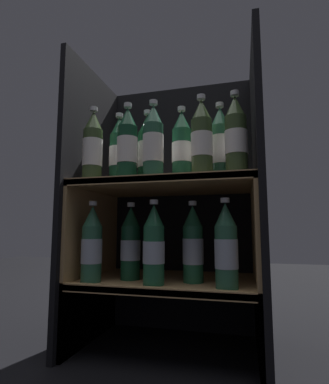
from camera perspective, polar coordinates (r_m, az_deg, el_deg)
ground_plane at (r=0.96m, az=-2.50°, el=-31.82°), size 6.00×6.00×0.00m
fridge_back_wall at (r=1.27m, az=3.09°, el=-2.19°), size 0.64×0.02×1.02m
fridge_side_left at (r=1.18m, az=-13.84°, el=-1.61°), size 0.02×0.44×1.02m
fridge_side_right at (r=1.04m, az=17.53°, el=-0.75°), size 0.02×0.44×1.02m
shelf_lower at (r=1.07m, az=0.71°, el=-18.54°), size 0.60×0.40×0.24m
shelf_upper at (r=1.06m, az=0.74°, el=-6.99°), size 0.60×0.40×0.56m
bottle_upper_front_0 at (r=1.06m, az=-13.53°, el=8.11°), size 0.07×0.07×0.26m
bottle_upper_front_1 at (r=1.00m, az=-7.12°, el=8.79°), size 0.07×0.07×0.26m
bottle_upper_front_2 at (r=0.98m, az=-2.17°, el=9.21°), size 0.07×0.07×0.26m
bottle_upper_front_3 at (r=0.94m, az=7.11°, el=9.88°), size 0.07×0.07×0.26m
bottle_upper_front_4 at (r=0.94m, az=13.46°, el=10.17°), size 0.07×0.07×0.26m
bottle_upper_back_0 at (r=1.10m, az=-8.72°, el=7.51°), size 0.07×0.07×0.26m
bottle_upper_back_1 at (r=1.06m, az=-3.31°, el=7.91°), size 0.07×0.07×0.26m
bottle_upper_back_2 at (r=1.03m, az=3.30°, el=8.44°), size 0.07×0.07×0.26m
bottle_upper_back_3 at (r=1.01m, az=10.62°, el=8.74°), size 0.07×0.07×0.26m
bottle_lower_front_0 at (r=1.02m, az=-13.69°, el=-9.87°), size 0.07×0.07×0.26m
bottle_lower_front_1 at (r=0.94m, az=-2.05°, el=-10.27°), size 0.07×0.07×0.26m
bottle_lower_front_2 at (r=0.90m, az=11.66°, el=-10.33°), size 0.07×0.07×0.26m
bottle_lower_back_0 at (r=1.04m, az=-6.48°, el=-9.92°), size 0.07×0.07×0.26m
bottle_lower_back_1 at (r=0.99m, az=5.45°, el=-10.14°), size 0.07×0.07×0.26m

